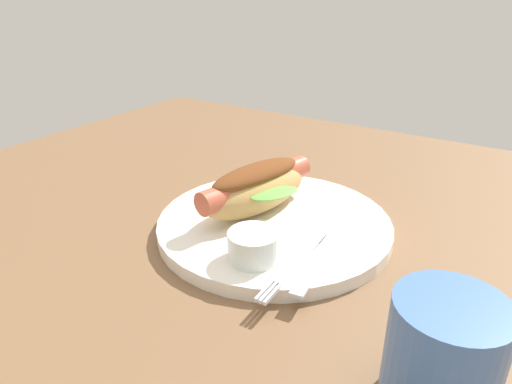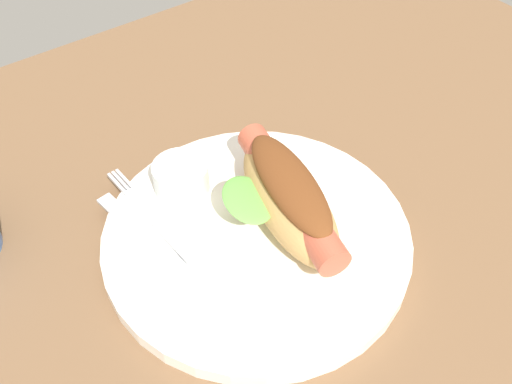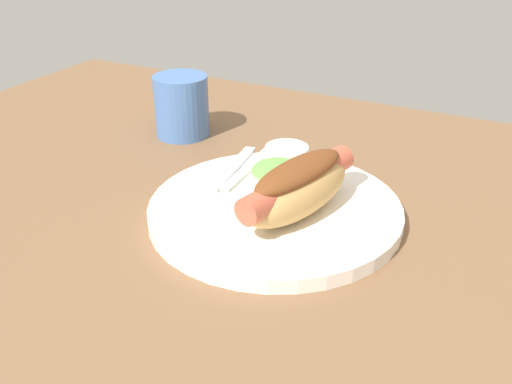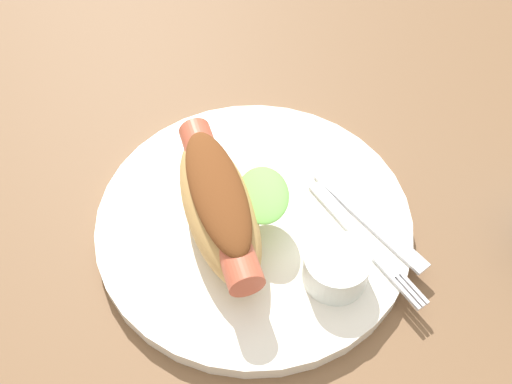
{
  "view_description": "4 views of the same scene",
  "coord_description": "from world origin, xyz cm",
  "px_view_note": "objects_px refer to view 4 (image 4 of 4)",
  "views": [
    {
      "loc": [
        21.23,
        -45.31,
        28.07
      ],
      "look_at": [
        -5.22,
        -3.7,
        5.21
      ],
      "focal_mm": 32.44,
      "sensor_mm": 36.0,
      "label": 1
    },
    {
      "loc": [
        16.44,
        23.74,
        41.25
      ],
      "look_at": [
        -4.24,
        -3.77,
        5.16
      ],
      "focal_mm": 39.68,
      "sensor_mm": 36.0,
      "label": 2
    },
    {
      "loc": [
        -26.77,
        47.87,
        32.66
      ],
      "look_at": [
        -1.96,
        -0.62,
        3.67
      ],
      "focal_mm": 40.33,
      "sensor_mm": 36.0,
      "label": 3
    },
    {
      "loc": [
        -18.28,
        -27.75,
        43.84
      ],
      "look_at": [
        -2.94,
        -2.17,
        4.53
      ],
      "focal_mm": 40.53,
      "sensor_mm": 36.0,
      "label": 4
    }
  ],
  "objects_px": {
    "fork": "(362,239)",
    "sauce_ramekin": "(336,268)",
    "plate": "(254,222)",
    "hot_dog": "(219,203)",
    "knife": "(369,219)"
  },
  "relations": [
    {
      "from": "plate",
      "to": "hot_dog",
      "type": "xyz_separation_m",
      "value": [
        -0.03,
        0.01,
        0.04
      ]
    },
    {
      "from": "plate",
      "to": "fork",
      "type": "relative_size",
      "value": 1.91
    },
    {
      "from": "plate",
      "to": "sauce_ramekin",
      "type": "height_order",
      "value": "sauce_ramekin"
    },
    {
      "from": "sauce_ramekin",
      "to": "plate",
      "type": "bearing_deg",
      "value": 106.44
    },
    {
      "from": "fork",
      "to": "knife",
      "type": "height_order",
      "value": "same"
    },
    {
      "from": "plate",
      "to": "knife",
      "type": "distance_m",
      "value": 0.1
    },
    {
      "from": "hot_dog",
      "to": "knife",
      "type": "height_order",
      "value": "hot_dog"
    },
    {
      "from": "plate",
      "to": "hot_dog",
      "type": "distance_m",
      "value": 0.05
    },
    {
      "from": "fork",
      "to": "knife",
      "type": "xyz_separation_m",
      "value": [
        0.02,
        0.01,
        -0.0
      ]
    },
    {
      "from": "plate",
      "to": "hot_dog",
      "type": "bearing_deg",
      "value": 166.66
    },
    {
      "from": "hot_dog",
      "to": "knife",
      "type": "bearing_deg",
      "value": 74.89
    },
    {
      "from": "knife",
      "to": "fork",
      "type": "bearing_deg",
      "value": -59.93
    },
    {
      "from": "fork",
      "to": "sauce_ramekin",
      "type": "bearing_deg",
      "value": -69.83
    },
    {
      "from": "sauce_ramekin",
      "to": "fork",
      "type": "distance_m",
      "value": 0.05
    },
    {
      "from": "plate",
      "to": "fork",
      "type": "height_order",
      "value": "fork"
    }
  ]
}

